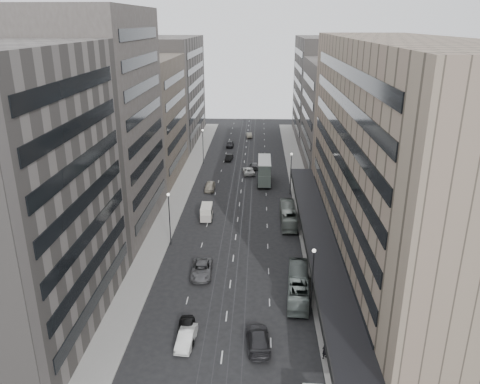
% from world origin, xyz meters
% --- Properties ---
extents(ground, '(220.00, 220.00, 0.00)m').
position_xyz_m(ground, '(0.00, 0.00, 0.00)').
color(ground, black).
rests_on(ground, ground).
extents(sidewalk_right, '(4.00, 125.00, 0.15)m').
position_xyz_m(sidewalk_right, '(12.00, 37.50, 0.07)').
color(sidewalk_right, gray).
rests_on(sidewalk_right, ground).
extents(sidewalk_left, '(4.00, 125.00, 0.15)m').
position_xyz_m(sidewalk_left, '(-12.00, 37.50, 0.07)').
color(sidewalk_left, gray).
rests_on(sidewalk_left, ground).
extents(department_store, '(19.20, 60.00, 30.00)m').
position_xyz_m(department_store, '(21.45, 8.00, 14.95)').
color(department_store, gray).
rests_on(department_store, ground).
extents(building_right_mid, '(15.00, 28.00, 24.00)m').
position_xyz_m(building_right_mid, '(21.50, 52.00, 12.00)').
color(building_right_mid, '#48423E').
rests_on(building_right_mid, ground).
extents(building_right_far, '(15.00, 32.00, 28.00)m').
position_xyz_m(building_right_far, '(21.50, 82.00, 14.00)').
color(building_right_far, slate).
rests_on(building_right_far, ground).
extents(building_left_a, '(15.00, 28.00, 30.00)m').
position_xyz_m(building_left_a, '(-21.50, -8.00, 15.00)').
color(building_left_a, slate).
rests_on(building_left_a, ground).
extents(building_left_b, '(15.00, 26.00, 34.00)m').
position_xyz_m(building_left_b, '(-21.50, 19.00, 17.00)').
color(building_left_b, '#48423E').
rests_on(building_left_b, ground).
extents(building_left_c, '(15.00, 28.00, 25.00)m').
position_xyz_m(building_left_c, '(-21.50, 46.00, 12.50)').
color(building_left_c, '#675B50').
rests_on(building_left_c, ground).
extents(building_left_d, '(15.00, 38.00, 28.00)m').
position_xyz_m(building_left_d, '(-21.50, 79.00, 14.00)').
color(building_left_d, slate).
rests_on(building_left_d, ground).
extents(lamp_right_near, '(0.44, 0.44, 8.32)m').
position_xyz_m(lamp_right_near, '(9.70, -5.00, 5.20)').
color(lamp_right_near, '#262628').
rests_on(lamp_right_near, ground).
extents(lamp_right_far, '(0.44, 0.44, 8.32)m').
position_xyz_m(lamp_right_far, '(9.70, 35.00, 5.20)').
color(lamp_right_far, '#262628').
rests_on(lamp_right_far, ground).
extents(lamp_left_near, '(0.44, 0.44, 8.32)m').
position_xyz_m(lamp_left_near, '(-9.70, 12.00, 5.20)').
color(lamp_left_near, '#262628').
rests_on(lamp_left_near, ground).
extents(lamp_left_far, '(0.44, 0.44, 8.32)m').
position_xyz_m(lamp_left_far, '(-9.70, 55.00, 5.20)').
color(lamp_left_far, '#262628').
rests_on(lamp_left_far, ground).
extents(bus_near, '(3.24, 10.58, 2.90)m').
position_xyz_m(bus_near, '(8.50, -1.40, 1.45)').
color(bus_near, gray).
rests_on(bus_near, ground).
extents(bus_far, '(2.42, 10.31, 2.87)m').
position_xyz_m(bus_far, '(8.50, 20.72, 1.44)').
color(bus_far, gray).
rests_on(bus_far, ground).
extents(double_decker, '(2.90, 9.32, 5.09)m').
position_xyz_m(double_decker, '(4.64, 41.50, 2.75)').
color(double_decker, slate).
rests_on(double_decker, ground).
extents(panel_van, '(2.12, 4.15, 2.58)m').
position_xyz_m(panel_van, '(-5.29, 21.68, 1.42)').
color(panel_van, '#BDB5AA').
rests_on(panel_van, ground).
extents(sedan_0, '(2.28, 4.81, 1.59)m').
position_xyz_m(sedan_0, '(-4.06, -9.82, 0.79)').
color(sedan_0, black).
rests_on(sedan_0, ground).
extents(sedan_1, '(1.95, 4.67, 1.50)m').
position_xyz_m(sedan_1, '(-3.87, -11.08, 0.75)').
color(sedan_1, white).
rests_on(sedan_1, ground).
extents(sedan_2, '(2.89, 5.90, 1.61)m').
position_xyz_m(sedan_2, '(-3.96, 3.16, 0.81)').
color(sedan_2, '#565658').
rests_on(sedan_2, ground).
extents(sedan_3, '(2.85, 5.99, 1.69)m').
position_xyz_m(sedan_3, '(3.65, -11.09, 0.84)').
color(sedan_3, '#262628').
rests_on(sedan_3, ground).
extents(sedan_4, '(1.98, 4.86, 1.65)m').
position_xyz_m(sedan_4, '(-6.24, 36.44, 0.83)').
color(sedan_4, '#A69D89').
rests_on(sedan_4, ground).
extents(sedan_5, '(1.96, 4.34, 1.38)m').
position_xyz_m(sedan_5, '(-3.79, 58.06, 0.69)').
color(sedan_5, black).
rests_on(sedan_5, ground).
extents(sedan_6, '(3.12, 5.52, 1.46)m').
position_xyz_m(sedan_6, '(1.22, 47.48, 0.73)').
color(sedan_6, silver).
rests_on(sedan_6, ground).
extents(sedan_7, '(2.15, 4.68, 1.33)m').
position_xyz_m(sedan_7, '(2.45, 51.74, 0.66)').
color(sedan_7, '#575759').
rests_on(sedan_7, ground).
extents(sedan_8, '(1.93, 4.56, 1.54)m').
position_xyz_m(sedan_8, '(-4.34, 71.07, 0.77)').
color(sedan_8, '#272729').
rests_on(sedan_8, ground).
extents(sedan_9, '(1.86, 4.47, 1.44)m').
position_xyz_m(sedan_9, '(0.54, 82.32, 0.72)').
color(sedan_9, '#BBB39B').
rests_on(sedan_9, ground).
extents(pedestrian, '(0.85, 0.81, 1.95)m').
position_xyz_m(pedestrian, '(10.30, -12.86, 1.12)').
color(pedestrian, black).
rests_on(pedestrian, sidewalk_right).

